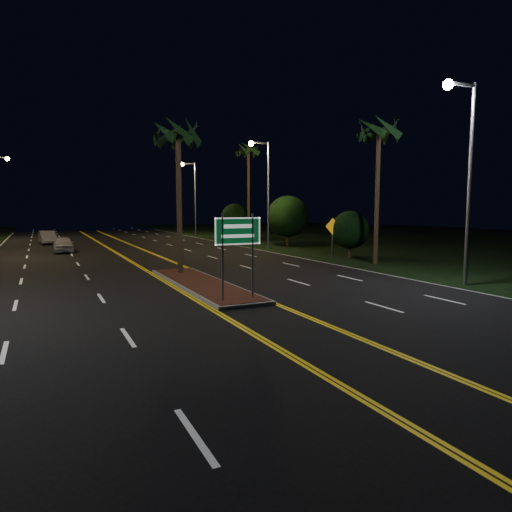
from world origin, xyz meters
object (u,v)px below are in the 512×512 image
highway_sign (238,239)px  shrub_near (350,230)px  shrub_mid (288,216)px  car_near (63,243)px  median_island (202,284)px  streetlight_right_far (192,190)px  palm_median (178,134)px  streetlight_right_near (465,160)px  streetlight_right_mid (264,182)px  palm_right_far (249,151)px  car_far (47,236)px  shrub_far (235,218)px  warning_sign (332,231)px  palm_right_near (379,131)px

highway_sign → shrub_near: bearing=39.7°
shrub_mid → car_near: shrub_mid is taller
median_island → streetlight_right_far: size_ratio=1.14×
highway_sign → palm_median: size_ratio=0.39×
highway_sign → shrub_near: 17.55m
car_near → streetlight_right_near: bearing=-56.3°
streetlight_right_mid → car_near: streetlight_right_mid is taller
palm_right_far → car_far: 21.50m
streetlight_right_far → shrub_far: (3.19, -6.00, -3.32)m
streetlight_right_mid → car_near: size_ratio=2.02×
car_near → car_far: size_ratio=1.01×
highway_sign → shrub_mid: 25.41m
streetlight_right_mid → car_near: 16.94m
streetlight_right_mid → car_far: size_ratio=2.04×
streetlight_right_near → streetlight_right_mid: bearing=90.0°
streetlight_right_mid → warning_sign: (1.54, -7.77, -3.80)m
streetlight_right_near → shrub_mid: (3.39, 22.00, -2.93)m
median_island → shrub_mid: shrub_mid is taller
streetlight_right_far → palm_median: bearing=-108.6°
palm_right_near → palm_right_far: (0.30, 20.00, 0.93)m
palm_right_near → warning_sign: (-0.35, 4.23, -6.36)m
streetlight_right_far → shrub_far: size_ratio=2.27×
palm_median → highway_sign: bearing=-90.0°
car_far → palm_right_near: bearing=-60.4°
median_island → shrub_far: shrub_far is taller
palm_right_far → shrub_far: (1.00, 6.00, -6.81)m
warning_sign → car_near: bearing=141.4°
highway_sign → palm_median: 9.11m
warning_sign → streetlight_right_near: bearing=-100.0°
palm_median → streetlight_right_mid: bearing=47.3°
streetlight_right_near → streetlight_right_mid: 20.00m
shrub_mid → car_near: size_ratio=1.04×
median_island → warning_sign: size_ratio=3.65×
median_island → shrub_mid: 22.18m
shrub_mid → warning_sign: (-1.85, -9.77, -0.87)m
palm_median → car_far: (-5.96, 25.79, -6.54)m
streetlight_right_mid → streetlight_right_far: 20.00m
shrub_mid → warning_sign: size_ratio=1.64×
palm_right_near → car_near: size_ratio=2.09×
shrub_mid → warning_sign: shrub_mid is taller
palm_right_near → shrub_near: bearing=76.0°
streetlight_right_near → warning_sign: (1.54, 12.23, -3.80)m
streetlight_right_far → car_far: size_ratio=2.04×
palm_median → shrub_mid: palm_median is taller
palm_right_near → warning_sign: palm_right_near is taller
shrub_mid → car_near: bearing=172.3°
highway_sign → car_near: size_ratio=0.72×
streetlight_right_far → warning_sign: streetlight_right_far is taller
car_far → palm_median: bearing=-82.4°
streetlight_right_near → median_island: bearing=154.8°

